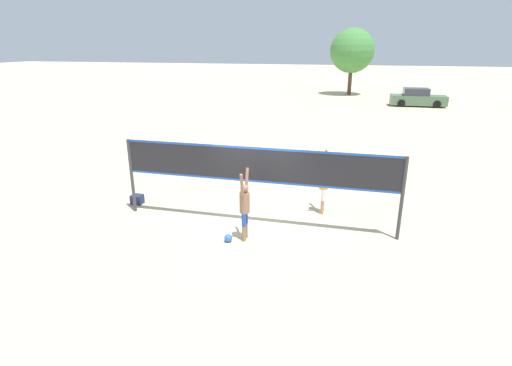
% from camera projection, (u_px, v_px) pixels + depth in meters
% --- Properties ---
extents(ground_plane, '(200.00, 200.00, 0.00)m').
position_uv_depth(ground_plane, '(256.00, 224.00, 12.06)').
color(ground_plane, beige).
extents(volleyball_net, '(8.22, 0.10, 2.38)m').
position_uv_depth(volleyball_net, '(256.00, 169.00, 11.50)').
color(volleyball_net, '#38383D').
rests_on(volleyball_net, ground_plane).
extents(player_spiker, '(0.28, 0.69, 2.00)m').
position_uv_depth(player_spiker, '(245.00, 204.00, 10.77)').
color(player_spiker, '#8C664C').
rests_on(player_spiker, ground_plane).
extents(player_blocker, '(0.28, 0.69, 2.03)m').
position_uv_depth(player_blocker, '(324.00, 182.00, 12.52)').
color(player_blocker, tan).
rests_on(player_blocker, ground_plane).
extents(volleyball, '(0.22, 0.22, 0.22)m').
position_uv_depth(volleyball, '(228.00, 238.00, 10.93)').
color(volleyball, blue).
rests_on(volleyball, ground_plane).
extents(gear_bag, '(0.38, 0.32, 0.31)m').
position_uv_depth(gear_bag, '(137.00, 199.00, 13.55)').
color(gear_bag, navy).
rests_on(gear_bag, ground_plane).
extents(parked_car_near, '(4.66, 1.95, 1.54)m').
position_uv_depth(parked_car_near, '(417.00, 98.00, 34.76)').
color(parked_car_near, '#4C6B4C').
rests_on(parked_car_near, ground_plane).
extents(tree_left_cluster, '(4.55, 4.55, 6.79)m').
position_uv_depth(tree_left_cluster, '(352.00, 51.00, 41.44)').
color(tree_left_cluster, '#4C3823').
rests_on(tree_left_cluster, ground_plane).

